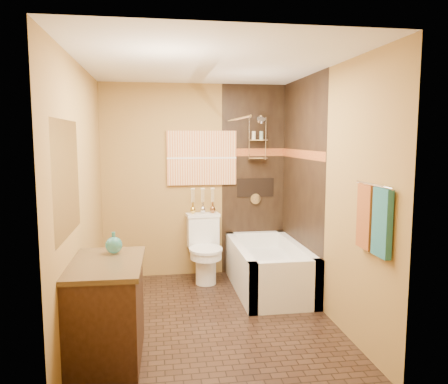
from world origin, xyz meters
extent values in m
plane|color=black|center=(0.00, 0.00, 0.00)|extent=(3.00, 3.00, 0.00)
cube|color=olive|center=(-1.20, 0.00, 1.25)|extent=(0.02, 3.00, 2.50)
cube|color=olive|center=(1.20, 0.00, 1.25)|extent=(0.02, 3.00, 2.50)
cube|color=olive|center=(0.00, 1.50, 1.25)|extent=(2.40, 0.02, 2.50)
cube|color=olive|center=(0.00, -1.50, 1.25)|extent=(2.40, 0.02, 2.50)
plane|color=silver|center=(0.00, 0.00, 2.50)|extent=(3.00, 3.00, 0.00)
cube|color=black|center=(0.78, 1.49, 1.25)|extent=(0.85, 0.01, 2.50)
cube|color=black|center=(1.19, 0.75, 1.25)|extent=(0.01, 1.50, 2.50)
cube|color=maroon|center=(0.78, 1.48, 1.62)|extent=(0.85, 0.01, 0.10)
cube|color=maroon|center=(1.18, 0.75, 1.62)|extent=(0.01, 1.50, 0.10)
cube|color=black|center=(0.80, 1.48, 1.15)|extent=(0.50, 0.01, 0.25)
cylinder|color=silver|center=(0.80, 1.35, 2.08)|extent=(0.02, 0.26, 0.02)
cylinder|color=silver|center=(0.80, 1.20, 2.03)|extent=(0.11, 0.11, 0.09)
cylinder|color=silver|center=(0.80, 1.47, 1.00)|extent=(0.14, 0.02, 0.14)
cylinder|color=silver|center=(0.40, 0.75, 2.02)|extent=(0.03, 1.55, 0.03)
cylinder|color=silver|center=(1.15, -1.05, 1.45)|extent=(0.02, 0.55, 0.02)
cube|color=#1F5B67|center=(1.16, -1.18, 1.18)|extent=(0.05, 0.22, 0.52)
cube|color=brown|center=(1.16, -0.92, 1.18)|extent=(0.05, 0.22, 0.52)
cube|color=#D76432|center=(0.08, 1.48, 1.55)|extent=(0.90, 0.04, 0.70)
cube|color=white|center=(-1.19, -0.67, 1.50)|extent=(0.01, 1.00, 0.90)
cube|color=white|center=(0.80, 0.05, 0.28)|extent=(0.80, 0.10, 0.55)
cube|color=white|center=(0.80, 1.45, 0.28)|extent=(0.80, 0.10, 0.55)
cube|color=white|center=(0.45, 0.75, 0.28)|extent=(0.10, 1.50, 0.55)
cube|color=white|center=(1.15, 0.75, 0.28)|extent=(0.10, 1.50, 0.55)
cube|color=white|center=(0.80, 0.75, 0.17)|extent=(0.64, 1.34, 0.35)
cube|color=white|center=(0.08, 1.39, 0.59)|extent=(0.42, 0.21, 0.40)
cube|color=white|center=(0.08, 1.39, 0.81)|extent=(0.44, 0.24, 0.04)
cylinder|color=white|center=(0.08, 1.07, 0.20)|extent=(0.25, 0.25, 0.40)
cylinder|color=white|center=(0.08, 1.07, 0.38)|extent=(0.39, 0.39, 0.11)
cylinder|color=white|center=(0.08, 1.07, 0.44)|extent=(0.41, 0.41, 0.03)
cube|color=black|center=(-0.92, -0.67, 0.39)|extent=(0.56, 0.90, 0.79)
cube|color=black|center=(-0.92, -0.67, 0.81)|extent=(0.59, 0.95, 0.04)
camera|label=1|loc=(-0.50, -4.17, 1.81)|focal=35.00mm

